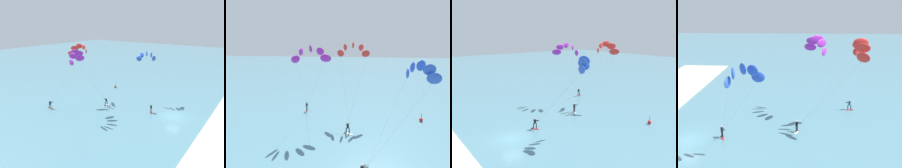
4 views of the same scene
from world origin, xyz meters
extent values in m
plane|color=slate|center=(0.00, 0.00, 0.00)|extent=(240.00, 240.00, 0.00)
ellipsoid|color=red|center=(-0.91, 4.20, 0.04)|extent=(1.48, 1.06, 0.08)
cube|color=black|center=(-1.27, 4.00, 0.09)|extent=(0.39, 0.39, 0.02)
cylinder|color=black|center=(-0.72, 4.31, 0.47)|extent=(0.14, 0.14, 0.78)
cylinder|color=black|center=(-1.10, 4.09, 0.47)|extent=(0.14, 0.14, 0.78)
cube|color=black|center=(-0.91, 4.20, 1.16)|extent=(0.43, 0.42, 0.63)
sphere|color=tan|center=(-0.91, 4.20, 1.58)|extent=(0.20, 0.20, 0.20)
cylinder|color=black|center=(-0.47, 4.54, 1.31)|extent=(0.45, 0.36, 0.03)
cylinder|color=black|center=(-0.76, 4.46, 1.34)|extent=(0.38, 0.56, 0.15)
cylinder|color=black|center=(-0.62, 4.28, 1.34)|extent=(0.60, 0.25, 0.15)
ellipsoid|color=blue|center=(5.67, 7.24, 9.32)|extent=(1.41, 0.50, 1.10)
ellipsoid|color=blue|center=(5.31, 7.71, 10.07)|extent=(1.42, 0.67, 1.10)
ellipsoid|color=blue|center=(4.70, 8.50, 10.36)|extent=(1.29, 1.10, 1.10)
ellipsoid|color=blue|center=(4.09, 9.30, 10.07)|extent=(0.97, 1.36, 1.10)
ellipsoid|color=blue|center=(3.73, 9.76, 9.32)|extent=(0.50, 1.41, 1.10)
cylinder|color=#B2B2B7|center=(2.60, 5.89, 5.16)|extent=(6.15, 2.72, 7.72)
cylinder|color=#B2B2B7|center=(1.63, 7.15, 5.16)|extent=(4.22, 5.25, 7.72)
ellipsoid|color=red|center=(-10.87, 21.66, 0.04)|extent=(0.50, 1.53, 0.08)
cube|color=black|center=(-10.91, 22.07, 0.09)|extent=(0.31, 0.31, 0.02)
cylinder|color=#192338|center=(-10.85, 21.44, 0.47)|extent=(0.14, 0.14, 0.78)
cylinder|color=#192338|center=(-10.89, 21.88, 0.47)|extent=(0.14, 0.14, 0.78)
cube|color=#192338|center=(-10.87, 21.66, 1.16)|extent=(0.33, 0.35, 0.63)
sphere|color=tan|center=(-10.87, 21.66, 1.58)|extent=(0.20, 0.20, 0.20)
cylinder|color=black|center=(-10.65, 21.16, 1.31)|extent=(0.25, 0.52, 0.03)
cylinder|color=#192338|center=(-10.66, 21.45, 1.34)|extent=(0.49, 0.49, 0.15)
cylinder|color=#192338|center=(-10.86, 21.37, 1.34)|extent=(0.11, 0.60, 0.15)
ellipsoid|color=purple|center=(-10.45, 15.29, 10.07)|extent=(0.98, 1.87, 1.10)
ellipsoid|color=purple|center=(-9.72, 15.61, 11.09)|extent=(0.36, 1.89, 1.10)
ellipsoid|color=purple|center=(-8.47, 16.16, 11.48)|extent=(1.05, 1.85, 1.10)
ellipsoid|color=purple|center=(-7.22, 16.71, 11.09)|extent=(1.58, 1.54, 1.10)
ellipsoid|color=purple|center=(-6.48, 17.03, 10.07)|extent=(1.87, 0.98, 1.10)
cylinder|color=#B2B2B7|center=(-10.55, 18.23, 5.54)|extent=(0.22, 5.88, 8.47)
cylinder|color=#B2B2B7|center=(-8.57, 19.09, 5.54)|extent=(4.19, 4.15, 8.47)
ellipsoid|color=white|center=(-2.90, 13.50, 0.04)|extent=(1.53, 0.84, 0.08)
cube|color=black|center=(-3.29, 13.64, 0.09)|extent=(0.36, 0.37, 0.02)
cylinder|color=black|center=(-2.69, 13.43, 0.47)|extent=(0.14, 0.14, 0.78)
cylinder|color=black|center=(-3.11, 13.57, 0.47)|extent=(0.14, 0.14, 0.78)
cube|color=black|center=(-2.90, 13.50, 1.16)|extent=(0.40, 0.39, 0.63)
sphere|color=beige|center=(-2.90, 13.50, 1.58)|extent=(0.20, 0.20, 0.20)
cylinder|color=black|center=(-2.88, 14.05, 1.31)|extent=(0.05, 0.55, 0.03)
cylinder|color=black|center=(-3.00, 13.78, 1.34)|extent=(0.29, 0.60, 0.15)
cylinder|color=black|center=(-2.78, 13.77, 1.34)|extent=(0.32, 0.59, 0.15)
ellipsoid|color=red|center=(-0.60, 20.85, 10.49)|extent=(1.52, 1.45, 1.10)
ellipsoid|color=red|center=(-1.36, 20.87, 11.45)|extent=(1.03, 1.75, 1.10)
ellipsoid|color=red|center=(-2.65, 20.92, 11.82)|extent=(0.38, 1.79, 1.10)
ellipsoid|color=red|center=(-3.94, 20.96, 11.45)|extent=(0.92, 1.78, 1.10)
ellipsoid|color=red|center=(-4.69, 20.99, 10.49)|extent=(1.45, 1.52, 1.10)
cylinder|color=#B2B2B7|center=(-1.74, 17.45, 5.75)|extent=(2.30, 6.81, 8.89)
cylinder|color=#B2B2B7|center=(-3.79, 17.52, 5.75)|extent=(1.83, 6.95, 8.89)
sphere|color=red|center=(8.39, 19.15, 0.28)|extent=(0.56, 0.56, 0.56)
cylinder|color=#262628|center=(8.39, 19.15, 0.91)|extent=(0.06, 0.06, 0.70)
sphere|color=#F2F2CC|center=(8.39, 19.15, 1.32)|extent=(0.12, 0.12, 0.12)
camera|label=1|loc=(-36.38, -12.29, 17.07)|focal=34.70mm
camera|label=2|loc=(-1.22, -12.86, 13.25)|focal=33.17mm
camera|label=3|loc=(27.18, -12.54, 13.87)|focal=37.84mm
camera|label=4|loc=(28.98, 13.98, 16.33)|focal=43.03mm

